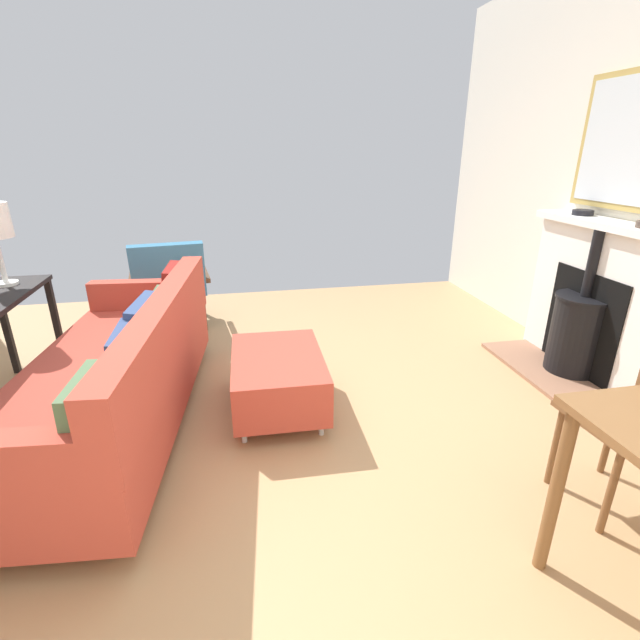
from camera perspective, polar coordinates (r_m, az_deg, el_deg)
name	(u,v)px	position (r m, az deg, el deg)	size (l,w,h in m)	color
ground_plane	(240,423)	(2.85, -10.04, -12.68)	(5.39, 5.27, 0.01)	tan
fireplace	(592,311)	(3.71, 31.16, 1.02)	(0.62, 1.26, 1.10)	#93664C
mantel_bowl_near	(583,212)	(3.83, 30.27, 11.69)	(0.14, 0.14, 0.04)	black
sofa	(118,375)	(2.83, -24.10, -6.32)	(1.05, 2.16, 0.79)	#B2B2B7
ottoman	(278,377)	(2.83, -5.33, -7.14)	(0.57, 0.80, 0.37)	#B2B2B7
armchair_accent	(170,280)	(4.23, -18.47, 4.82)	(0.75, 0.68, 0.82)	#4C3321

